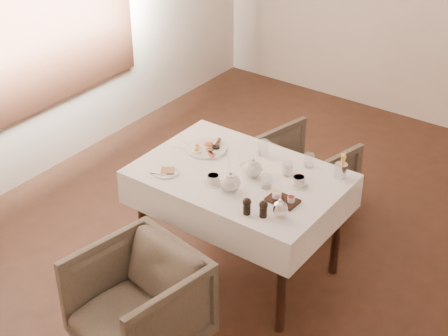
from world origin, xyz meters
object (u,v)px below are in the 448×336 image
armchair_near (138,302)px  teapot_centre (253,168)px  table (240,189)px  armchair_far (303,173)px  breakfast_plate (207,148)px

armchair_near → teapot_centre: teapot_centre is taller
table → teapot_centre: size_ratio=8.03×
teapot_centre → armchair_far: bearing=87.5°
armchair_far → teapot_centre: 1.04m
armchair_near → breakfast_plate: (-0.28, 1.03, 0.46)m
table → armchair_far: table is taller
breakfast_plate → teapot_centre: (0.44, -0.11, 0.05)m
table → armchair_far: (-0.04, 0.91, -0.35)m
table → breakfast_plate: (-0.35, 0.12, 0.13)m
table → breakfast_plate: bearing=160.9°
armchair_far → breakfast_plate: size_ratio=2.28×
armchair_far → teapot_centre: size_ratio=3.97×
table → armchair_near: (-0.08, -0.91, -0.33)m
table → teapot_centre: (0.08, 0.02, 0.18)m
armchair_near → teapot_centre: bearing=90.0°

